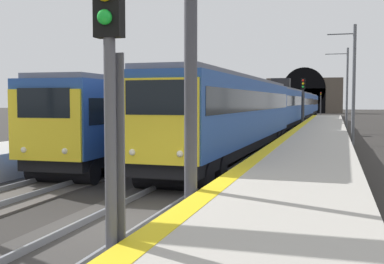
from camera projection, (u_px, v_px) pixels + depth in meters
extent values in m
plane|color=#282623|center=(118.00, 227.00, 11.23)|extent=(320.00, 320.00, 0.00)
cube|color=#ADA89E|center=(283.00, 216.00, 10.13)|extent=(112.00, 3.51, 1.01)
cube|color=yellow|center=(213.00, 189.00, 10.52)|extent=(112.00, 0.50, 0.01)
cube|color=#383533|center=(118.00, 225.00, 11.23)|extent=(160.00, 3.07, 0.06)
cube|color=gray|center=(90.00, 219.00, 11.42)|extent=(160.00, 0.07, 0.15)
cube|color=gray|center=(146.00, 223.00, 11.02)|extent=(160.00, 0.07, 0.15)
cube|color=#264C99|center=(235.00, 110.00, 24.09)|extent=(20.83, 3.17, 2.81)
cube|color=black|center=(235.00, 101.00, 24.06)|extent=(20.00, 3.18, 0.88)
cube|color=slate|center=(235.00, 80.00, 23.99)|extent=(20.20, 2.74, 0.20)
cube|color=black|center=(234.00, 142.00, 24.19)|extent=(20.41, 2.83, 0.54)
cylinder|color=black|center=(173.00, 176.00, 15.69)|extent=(1.04, 2.53, 0.98)
cylinder|color=black|center=(190.00, 168.00, 17.40)|extent=(1.04, 2.53, 0.98)
cylinder|color=black|center=(259.00, 139.00, 31.04)|extent=(1.04, 2.53, 0.98)
cylinder|color=black|center=(264.00, 137.00, 32.75)|extent=(1.04, 2.53, 0.98)
cube|color=yellow|center=(156.00, 121.00, 14.18)|extent=(0.18, 2.62, 2.54)
cube|color=black|center=(156.00, 97.00, 14.09)|extent=(0.08, 1.91, 1.01)
sphere|color=#F2EACC|center=(180.00, 154.00, 13.96)|extent=(0.20, 0.20, 0.20)
sphere|color=#F2EACC|center=(132.00, 152.00, 14.41)|extent=(0.20, 0.20, 0.20)
cube|color=#264C99|center=(281.00, 106.00, 44.48)|extent=(20.83, 3.17, 2.81)
cube|color=black|center=(281.00, 101.00, 44.45)|extent=(20.00, 3.18, 0.84)
cube|color=slate|center=(281.00, 89.00, 44.38)|extent=(20.20, 2.74, 0.20)
cube|color=black|center=(280.00, 123.00, 44.58)|extent=(20.41, 2.83, 0.54)
cylinder|color=black|center=(265.00, 133.00, 36.10)|extent=(1.04, 2.53, 0.98)
cylinder|color=black|center=(269.00, 132.00, 37.81)|extent=(1.04, 2.53, 0.98)
cylinder|color=black|center=(289.00, 124.00, 51.39)|extent=(1.04, 2.53, 0.98)
cylinder|color=black|center=(291.00, 123.00, 53.11)|extent=(1.04, 2.53, 0.98)
cube|color=#264C99|center=(298.00, 104.00, 64.86)|extent=(20.83, 3.17, 2.81)
cube|color=black|center=(298.00, 102.00, 64.84)|extent=(20.00, 3.18, 0.83)
cube|color=slate|center=(298.00, 93.00, 64.76)|extent=(20.20, 2.74, 0.20)
cube|color=black|center=(298.00, 116.00, 64.96)|extent=(20.41, 2.83, 0.54)
cylinder|color=black|center=(290.00, 122.00, 56.26)|extent=(1.04, 2.53, 0.98)
cylinder|color=black|center=(292.00, 121.00, 57.97)|extent=(1.04, 2.53, 0.98)
cylinder|color=black|center=(302.00, 117.00, 72.00)|extent=(1.04, 2.53, 0.98)
cylinder|color=black|center=(303.00, 117.00, 73.71)|extent=(1.04, 2.53, 0.98)
cube|color=#264C99|center=(307.00, 103.00, 85.24)|extent=(20.83, 3.17, 2.81)
cube|color=black|center=(307.00, 102.00, 85.23)|extent=(20.00, 3.18, 0.88)
cube|color=slate|center=(307.00, 95.00, 85.15)|extent=(20.20, 2.74, 0.20)
cube|color=black|center=(306.00, 113.00, 85.35)|extent=(20.41, 2.83, 0.54)
cylinder|color=black|center=(302.00, 116.00, 76.50)|extent=(1.04, 2.53, 0.98)
cylinder|color=black|center=(303.00, 116.00, 78.21)|extent=(1.04, 2.53, 0.98)
cylinder|color=black|center=(310.00, 113.00, 92.53)|extent=(1.04, 2.53, 0.98)
cylinder|color=black|center=(310.00, 113.00, 94.24)|extent=(1.04, 2.53, 0.98)
cube|color=black|center=(281.00, 83.00, 44.34)|extent=(1.33, 1.66, 0.90)
cube|color=#264C99|center=(148.00, 113.00, 25.15)|extent=(19.20, 3.14, 2.72)
cube|color=black|center=(148.00, 108.00, 25.14)|extent=(18.43, 3.16, 0.91)
cube|color=slate|center=(147.00, 84.00, 25.06)|extent=(18.61, 2.71, 0.20)
cube|color=black|center=(148.00, 142.00, 25.25)|extent=(18.81, 2.80, 0.49)
cylinder|color=black|center=(63.00, 171.00, 17.06)|extent=(0.93, 2.56, 0.89)
cylinder|color=black|center=(87.00, 165.00, 18.79)|extent=(0.93, 2.56, 0.89)
cylinder|color=black|center=(184.00, 138.00, 31.76)|extent=(0.93, 2.56, 0.89)
cylinder|color=black|center=(191.00, 137.00, 33.49)|extent=(0.93, 2.56, 0.89)
cube|color=yellow|center=(45.00, 125.00, 15.91)|extent=(0.17, 2.66, 2.36)
cube|color=black|center=(43.00, 103.00, 15.82)|extent=(0.08, 1.94, 0.98)
sphere|color=#F2EACC|center=(65.00, 151.00, 15.71)|extent=(0.20, 0.20, 0.20)
sphere|color=#F2EACC|center=(24.00, 150.00, 16.11)|extent=(0.20, 0.20, 0.20)
cube|color=#264C99|center=(228.00, 108.00, 44.12)|extent=(19.20, 3.14, 2.72)
cube|color=black|center=(228.00, 104.00, 44.10)|extent=(18.43, 3.16, 0.94)
cube|color=slate|center=(228.00, 91.00, 44.03)|extent=(18.61, 2.71, 0.20)
cube|color=black|center=(228.00, 124.00, 44.22)|extent=(18.81, 2.80, 0.49)
cylinder|color=black|center=(207.00, 134.00, 36.30)|extent=(0.93, 2.56, 0.89)
cylinder|color=black|center=(212.00, 132.00, 38.04)|extent=(0.93, 2.56, 0.89)
cylinder|color=black|center=(240.00, 125.00, 50.44)|extent=(0.93, 2.56, 0.89)
cylinder|color=black|center=(243.00, 124.00, 52.17)|extent=(0.93, 2.56, 0.89)
cube|color=#264C99|center=(260.00, 105.00, 63.09)|extent=(19.20, 3.14, 2.72)
cube|color=black|center=(260.00, 103.00, 63.07)|extent=(18.43, 3.16, 0.88)
cube|color=slate|center=(260.00, 94.00, 62.99)|extent=(18.61, 2.71, 0.20)
cube|color=black|center=(260.00, 117.00, 63.18)|extent=(18.81, 2.80, 0.49)
cylinder|color=black|center=(251.00, 122.00, 55.29)|extent=(0.93, 2.56, 0.89)
cylinder|color=black|center=(253.00, 122.00, 57.03)|extent=(0.93, 2.56, 0.89)
cylinder|color=black|center=(266.00, 118.00, 69.38)|extent=(0.93, 2.56, 0.89)
cylinder|color=black|center=(267.00, 118.00, 71.11)|extent=(0.93, 2.56, 0.89)
cube|color=black|center=(228.00, 85.00, 43.99)|extent=(1.33, 1.69, 0.90)
cylinder|color=#4C4C54|center=(111.00, 177.00, 6.58)|extent=(0.16, 0.16, 3.75)
cube|color=#4C4C54|center=(115.00, 176.00, 6.71)|extent=(0.04, 0.28, 3.37)
sphere|color=green|center=(105.00, 17.00, 6.32)|extent=(0.20, 0.20, 0.20)
cylinder|color=#38383D|center=(303.00, 111.00, 45.68)|extent=(0.16, 0.16, 3.95)
cube|color=black|center=(303.00, 84.00, 45.52)|extent=(0.20, 0.38, 1.05)
cube|color=#38383D|center=(303.00, 111.00, 45.82)|extent=(0.04, 0.28, 3.56)
sphere|color=red|center=(303.00, 80.00, 45.38)|extent=(0.20, 0.20, 0.20)
sphere|color=yellow|center=(303.00, 84.00, 45.40)|extent=(0.20, 0.20, 0.20)
sphere|color=green|center=(303.00, 87.00, 45.42)|extent=(0.20, 0.20, 0.20)
cylinder|color=#38383D|center=(321.00, 105.00, 102.62)|extent=(0.16, 0.16, 4.04)
cube|color=black|center=(321.00, 94.00, 102.46)|extent=(0.20, 0.38, 0.75)
cube|color=#38383D|center=(321.00, 105.00, 102.75)|extent=(0.04, 0.28, 3.64)
sphere|color=red|center=(321.00, 93.00, 102.33)|extent=(0.20, 0.20, 0.20)
sphere|color=yellow|center=(321.00, 94.00, 102.35)|extent=(0.20, 0.20, 0.20)
cylinder|color=#3F3F47|center=(191.00, 76.00, 10.30)|extent=(0.28, 0.28, 6.86)
cube|color=#51473D|center=(304.00, 96.00, 115.31)|extent=(2.96, 17.61, 8.26)
cube|color=black|center=(304.00, 101.00, 113.93)|extent=(0.12, 9.86, 5.78)
cylinder|color=black|center=(304.00, 88.00, 113.74)|extent=(0.12, 9.86, 9.86)
cylinder|color=#595B60|center=(354.00, 85.00, 31.86)|extent=(0.22, 0.22, 7.88)
cylinder|color=#595B60|center=(341.00, 34.00, 31.89)|extent=(0.08, 1.74, 0.08)
cylinder|color=#595B60|center=(347.00, 89.00, 49.85)|extent=(0.22, 0.22, 8.32)
cylinder|color=#595B60|center=(336.00, 54.00, 49.93)|extent=(0.08, 2.23, 0.08)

